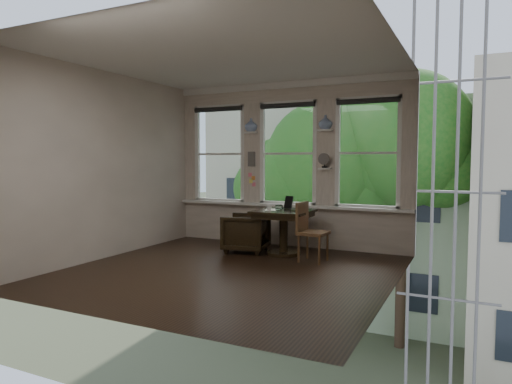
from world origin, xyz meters
The scene contains 25 objects.
ground centered at (0.00, 0.00, 0.00)m, with size 4.50×4.50×0.00m, color black.
ceiling centered at (0.00, 0.00, 3.00)m, with size 4.50×4.50×0.00m, color silver.
wall_back centered at (0.00, 2.25, 1.50)m, with size 4.50×4.50×0.00m, color beige.
wall_front centered at (0.00, -2.25, 1.50)m, with size 4.50×4.50×0.00m, color beige.
wall_left centered at (-2.25, 0.00, 1.50)m, with size 4.50×4.50×0.00m, color beige.
wall_right centered at (2.25, 0.00, 1.50)m, with size 4.50×4.50×0.00m, color beige.
window_left centered at (-1.45, 2.25, 1.70)m, with size 1.10×0.12×1.90m, color white, non-canonical shape.
window_center centered at (0.00, 2.25, 1.70)m, with size 1.10×0.12×1.90m, color white, non-canonical shape.
window_right centered at (1.45, 2.25, 1.70)m, with size 1.10×0.12×1.90m, color white, non-canonical shape.
shelf_left centered at (-0.72, 2.15, 2.10)m, with size 0.26×0.16×0.03m, color white.
shelf_right centered at (0.72, 2.15, 2.10)m, with size 0.26×0.16×0.03m, color white.
intercom centered at (-0.72, 2.18, 1.60)m, with size 0.14×0.06×0.28m, color #59544F.
sticky_notes centered at (-0.72, 2.19, 1.25)m, with size 0.16×0.01×0.24m, color pink, non-canonical shape.
desk_fan centered at (0.72, 2.13, 1.53)m, with size 0.20×0.20×0.24m, color #59544F, non-canonical shape.
vase_left centered at (-0.72, 2.15, 2.24)m, with size 0.24×0.24×0.25m, color white.
vase_right centered at (0.72, 2.15, 2.24)m, with size 0.24×0.24×0.25m, color white.
table centered at (0.26, 1.39, 0.38)m, with size 0.90×0.90×0.75m, color black, non-canonical shape.
armchair_left centered at (-0.42, 1.33, 0.33)m, with size 0.70×0.72×0.66m, color black.
cushion_red centered at (-0.42, 1.33, 0.45)m, with size 0.45×0.45×0.06m, color maroon.
side_chair_right centered at (0.87, 1.12, 0.46)m, with size 0.42×0.42×0.92m, color #4A2E1A, non-canonical shape.
laptop centered at (0.49, 1.33, 0.76)m, with size 0.34×0.22×0.03m, color black.
mug centered at (0.05, 1.26, 0.80)m, with size 0.10×0.10×0.09m, color white.
drinking_glass centered at (0.25, 1.19, 0.80)m, with size 0.13×0.13×0.11m, color white.
tablet centered at (0.25, 1.63, 0.86)m, with size 0.16×0.02×0.22m, color black.
papers centered at (0.06, 1.36, 0.75)m, with size 0.22×0.30×0.00m, color silver.
Camera 1 is at (3.12, -5.58, 1.58)m, focal length 32.00 mm.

